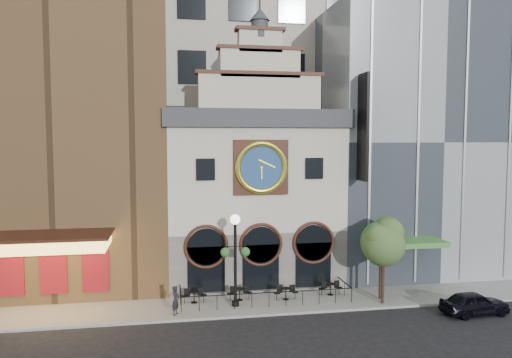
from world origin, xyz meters
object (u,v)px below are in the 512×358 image
at_px(pedestrian, 176,300).
at_px(lamppost, 235,250).
at_px(car_right, 475,303).
at_px(tree_right, 384,241).
at_px(bistro_3, 330,288).
at_px(tree_left, 382,239).
at_px(bistro_0, 194,296).
at_px(bistro_2, 286,292).
at_px(bistro_1, 240,293).

xyz_separation_m(pedestrian, lamppost, (3.63, 0.94, 2.66)).
xyz_separation_m(car_right, tree_right, (-4.62, 2.54, 3.36)).
bearing_deg(bistro_3, tree_left, -23.65).
distance_m(bistro_0, car_right, 16.90).
bearing_deg(tree_right, car_right, -28.82).
distance_m(car_right, lamppost, 14.55).
bearing_deg(car_right, bistro_2, 64.58).
bearing_deg(bistro_0, tree_left, -5.87).
xyz_separation_m(pedestrian, tree_right, (12.81, -0.09, 3.05)).
bearing_deg(bistro_1, lamppost, -111.64).
xyz_separation_m(bistro_1, lamppost, (-0.41, -1.02, 3.05)).
height_order(car_right, pedestrian, pedestrian).
relative_size(bistro_2, bistro_3, 1.00).
xyz_separation_m(bistro_2, tree_right, (5.84, -1.68, 3.44)).
bearing_deg(bistro_2, bistro_0, 176.47).
xyz_separation_m(lamppost, tree_left, (9.38, -0.21, 0.38)).
distance_m(bistro_0, tree_left, 12.41).
relative_size(tree_left, tree_right, 1.00).
bearing_deg(pedestrian, bistro_0, -7.35).
relative_size(bistro_3, lamppost, 0.28).
xyz_separation_m(bistro_2, bistro_3, (3.11, 0.42, 0.00)).
bearing_deg(lamppost, bistro_1, 70.59).
bearing_deg(car_right, bistro_0, 70.83).
bearing_deg(car_right, bistro_1, 67.60).
bearing_deg(tree_left, car_right, -37.27).
xyz_separation_m(bistro_1, tree_right, (8.77, -2.05, 3.44)).
height_order(bistro_2, bistro_3, same).
relative_size(car_right, tree_right, 0.77).
distance_m(bistro_0, pedestrian, 2.30).
xyz_separation_m(bistro_1, bistro_2, (2.93, -0.38, 0.00)).
xyz_separation_m(bistro_2, lamppost, (-3.34, -0.65, 3.05)).
xyz_separation_m(bistro_1, pedestrian, (-4.04, -1.97, 0.39)).
relative_size(bistro_2, pedestrian, 0.92).
bearing_deg(tree_left, bistro_3, 156.35).
bearing_deg(pedestrian, lamppost, -52.13).
xyz_separation_m(bistro_0, tree_left, (11.86, -1.22, 3.43)).
distance_m(bistro_2, car_right, 11.28).
bearing_deg(bistro_2, tree_right, -16.02).
relative_size(bistro_0, bistro_1, 1.00).
relative_size(bistro_0, tree_left, 0.30).
xyz_separation_m(bistro_0, pedestrian, (-1.16, -1.95, 0.39)).
xyz_separation_m(bistro_3, car_right, (7.34, -4.64, 0.08)).
bearing_deg(bistro_3, bistro_2, -172.27).
bearing_deg(lamppost, car_right, -12.28).
relative_size(bistro_0, lamppost, 0.28).
height_order(tree_left, tree_right, tree_right).
distance_m(pedestrian, tree_right, 13.16).
bearing_deg(pedestrian, car_right, -75.27).
relative_size(car_right, tree_left, 0.77).
height_order(bistro_0, lamppost, lamppost).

